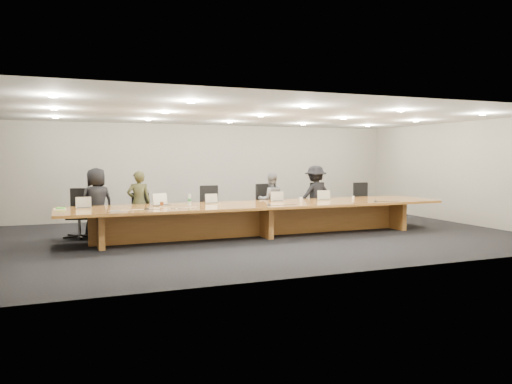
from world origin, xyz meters
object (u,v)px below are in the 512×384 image
laptop_d (278,196)px  paper_cup_near (301,200)px  chair_mid_left (213,208)px  av_box (115,211)px  laptop_e (325,195)px  conference_table (261,213)px  chair_right (323,203)px  water_bottle (189,200)px  person_b (139,203)px  laptop_a (84,203)px  mic_right (376,201)px  person_c (271,200)px  person_d (316,195)px  chair_far_right (365,202)px  laptop_c (213,199)px  chair_mid_right (268,205)px  paper_cup_far (353,198)px  mic_left (147,209)px  mic_center (269,205)px  amber_mug (162,204)px  person_a (97,202)px  chair_far_left (79,213)px  chair_left (141,213)px  laptop_b (163,199)px

laptop_d → paper_cup_near: bearing=-9.9°
chair_mid_left → av_box: bearing=-149.6°
laptop_e → conference_table: bearing=-152.6°
chair_right → water_bottle: size_ratio=4.66×
conference_table → person_b: 2.89m
laptop_a → paper_cup_near: laptop_a is taller
chair_mid_left → mic_right: size_ratio=9.99×
person_c → mic_right: bearing=146.5°
person_d → chair_far_right: bearing=178.1°
person_b → mic_right: size_ratio=13.26×
laptop_c → laptop_d: laptop_d is taller
chair_mid_right → paper_cup_far: 2.20m
chair_far_right → mic_left: size_ratio=8.97×
chair_right → laptop_e: chair_right is taller
mic_center → amber_mug: bearing=163.8°
mic_left → mic_center: mic_left is taller
person_a → laptop_d: bearing=149.2°
amber_mug → paper_cup_far: bearing=1.0°
paper_cup_far → mic_left: size_ratio=0.62×
laptop_a → chair_mid_left: bearing=16.7°
laptop_d → laptop_e: (1.25, -0.07, 0.00)m
amber_mug → laptop_c: bearing=10.3°
person_d → paper_cup_far: 1.12m
paper_cup_far → mic_center: (-2.68, -0.75, -0.02)m
person_c → mic_center: (-0.78, -1.70, 0.06)m
person_d → laptop_d: 1.73m
chair_far_left → mic_center: size_ratio=9.52×
chair_far_right → person_a: (-7.29, -0.08, 0.23)m
person_b → person_c: size_ratio=1.07×
mic_left → paper_cup_near: bearing=7.3°
chair_mid_right → laptop_c: bearing=-162.7°
chair_mid_left → amber_mug: (-1.47, -1.07, 0.23)m
chair_left → mic_right: size_ratio=8.71×
chair_far_left → chair_far_right: size_ratio=1.01×
person_d → paper_cup_far: size_ratio=20.57×
conference_table → chair_mid_left: chair_mid_left is taller
conference_table → mic_right: bearing=-11.8°
laptop_b → laptop_a: bearing=155.6°
person_d → mic_right: (0.68, -1.80, -0.03)m
paper_cup_near → paper_cup_far: bearing=4.8°
chair_right → person_d: bearing=173.9°
chair_right → mic_right: bearing=-91.2°
conference_table → mic_center: mic_center is taller
mic_center → person_b: bearing=146.6°
conference_table → laptop_a: (-3.88, 0.36, 0.35)m
conference_table → chair_left: bearing=153.0°
person_c → laptop_b: size_ratio=3.89×
laptop_c → water_bottle: 0.65m
laptop_e → water_bottle: (-3.50, -0.10, -0.00)m
chair_left → chair_far_right: (6.28, -0.03, 0.07)m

